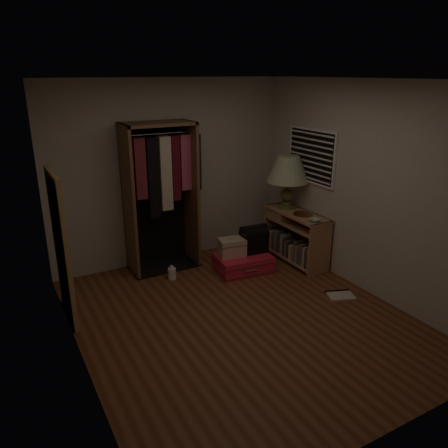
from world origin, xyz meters
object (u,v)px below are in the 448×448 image
at_px(floor_mirror, 62,248).
at_px(table_lamp, 288,170).
at_px(pink_suitcase, 243,263).
at_px(console_bookshelf, 294,235).
at_px(black_bag, 254,238).
at_px(train_case, 232,247).
at_px(open_wardrobe, 162,184).
at_px(white_jug, 172,273).

height_order(floor_mirror, table_lamp, floor_mirror).
distance_m(pink_suitcase, table_lamp, 1.49).
bearing_deg(console_bookshelf, black_bag, 173.84).
bearing_deg(train_case, open_wardrobe, 150.37).
bearing_deg(table_lamp, train_case, -173.06).
distance_m(train_case, white_jug, 0.90).
bearing_deg(floor_mirror, open_wardrobe, 27.34).
bearing_deg(floor_mirror, black_bag, 2.54).
relative_size(console_bookshelf, pink_suitcase, 1.36).
distance_m(console_bookshelf, table_lamp, 0.95).
xyz_separation_m(pink_suitcase, table_lamp, (0.86, 0.19, 1.20)).
relative_size(console_bookshelf, table_lamp, 1.44).
bearing_deg(open_wardrobe, white_jug, -101.65).
xyz_separation_m(black_bag, white_jug, (-1.18, 0.20, -0.36)).
distance_m(open_wardrobe, black_bag, 1.49).
height_order(open_wardrobe, floor_mirror, open_wardrobe).
bearing_deg(train_case, floor_mirror, -165.93).
bearing_deg(console_bookshelf, pink_suitcase, 177.68).
relative_size(console_bookshelf, floor_mirror, 0.66).
height_order(train_case, black_bag, black_bag).
bearing_deg(black_bag, pink_suitcase, -164.91).
xyz_separation_m(console_bookshelf, open_wardrobe, (-1.75, 0.73, 0.82)).
relative_size(floor_mirror, pink_suitcase, 2.06).
relative_size(train_case, white_jug, 2.11).
height_order(pink_suitcase, train_case, train_case).
distance_m(pink_suitcase, train_case, 0.29).
height_order(console_bookshelf, white_jug, console_bookshelf).
bearing_deg(white_jug, pink_suitcase, -13.68).
height_order(pink_suitcase, black_bag, black_bag).
bearing_deg(table_lamp, console_bookshelf, -91.38).
relative_size(train_case, black_bag, 1.01).
height_order(console_bookshelf, floor_mirror, floor_mirror).
bearing_deg(floor_mirror, table_lamp, 4.72).
xyz_separation_m(open_wardrobe, train_case, (0.75, -0.63, -0.85)).
relative_size(black_bag, table_lamp, 0.51).
distance_m(console_bookshelf, pink_suitcase, 0.90).
xyz_separation_m(console_bookshelf, pink_suitcase, (-0.86, 0.03, -0.27)).
distance_m(black_bag, table_lamp, 1.11).
bearing_deg(pink_suitcase, console_bookshelf, 3.84).
height_order(train_case, white_jug, train_case).
height_order(open_wardrobe, pink_suitcase, open_wardrobe).
xyz_separation_m(train_case, table_lamp, (1.01, 0.12, 0.96)).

